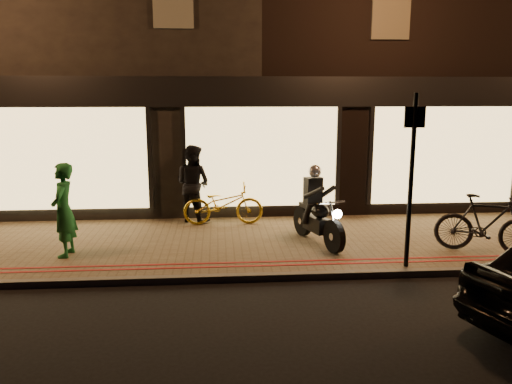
# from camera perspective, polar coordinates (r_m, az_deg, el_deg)

# --- Properties ---
(ground) EXTENTS (90.00, 90.00, 0.00)m
(ground) POSITION_cam_1_polar(r_m,az_deg,el_deg) (8.54, 3.04, -10.14)
(ground) COLOR black
(ground) RESTS_ON ground
(sidewalk) EXTENTS (50.00, 4.00, 0.12)m
(sidewalk) POSITION_cam_1_polar(r_m,az_deg,el_deg) (10.40, 1.61, -5.85)
(sidewalk) COLOR brown
(sidewalk) RESTS_ON ground
(kerb_stone) EXTENTS (50.00, 0.14, 0.12)m
(kerb_stone) POSITION_cam_1_polar(r_m,az_deg,el_deg) (8.57, 3.00, -9.65)
(kerb_stone) COLOR #59544C
(kerb_stone) RESTS_ON ground
(red_kerb_lines) EXTENTS (50.00, 0.26, 0.01)m
(red_kerb_lines) POSITION_cam_1_polar(r_m,az_deg,el_deg) (9.01, 2.59, -8.15)
(red_kerb_lines) COLOR maroon
(red_kerb_lines) RESTS_ON sidewalk
(building_row) EXTENTS (48.00, 10.11, 8.50)m
(building_row) POSITION_cam_1_polar(r_m,az_deg,el_deg) (16.95, -0.88, 15.03)
(building_row) COLOR black
(building_row) RESTS_ON ground
(motorcycle) EXTENTS (0.79, 1.88, 1.59)m
(motorcycle) POSITION_cam_1_polar(r_m,az_deg,el_deg) (10.12, 6.97, -2.45)
(motorcycle) COLOR black
(motorcycle) RESTS_ON sidewalk
(sign_post) EXTENTS (0.35, 0.08, 3.00)m
(sign_post) POSITION_cam_1_polar(r_m,az_deg,el_deg) (8.87, 17.35, 2.20)
(sign_post) COLOR black
(sign_post) RESTS_ON sidewalk
(bicycle_gold) EXTENTS (1.84, 0.65, 0.96)m
(bicycle_gold) POSITION_cam_1_polar(r_m,az_deg,el_deg) (11.54, -3.77, -1.38)
(bicycle_gold) COLOR gold
(bicycle_gold) RESTS_ON sidewalk
(bicycle_dark) EXTENTS (1.92, 1.24, 1.12)m
(bicycle_dark) POSITION_cam_1_polar(r_m,az_deg,el_deg) (10.41, 24.86, -3.33)
(bicycle_dark) COLOR black
(bicycle_dark) RESTS_ON sidewalk
(person_green) EXTENTS (0.43, 0.65, 1.75)m
(person_green) POSITION_cam_1_polar(r_m,az_deg,el_deg) (9.86, -21.13, -1.94)
(person_green) COLOR #1C6A2F
(person_green) RESTS_ON sidewalk
(person_dark) EXTENTS (1.12, 1.07, 1.82)m
(person_dark) POSITION_cam_1_polar(r_m,az_deg,el_deg) (11.81, -7.22, 0.97)
(person_dark) COLOR black
(person_dark) RESTS_ON sidewalk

